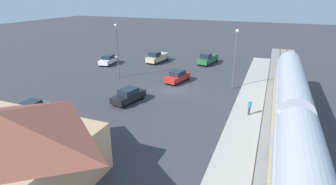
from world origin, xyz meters
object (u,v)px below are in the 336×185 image
object	(u,v)px
sedan_white	(108,60)
light_pole_lot_center	(117,45)
pedestrian_on_platform	(250,106)
sedan_charcoal	(30,110)
sedan_black	(128,95)
sedan_red	(177,76)
light_pole_near_platform	(235,53)
pickup_green	(208,59)
pickup_tan	(157,57)
station_building	(3,148)

from	to	relation	value
sedan_white	light_pole_lot_center	world-z (taller)	light_pole_lot_center
pedestrian_on_platform	sedan_charcoal	world-z (taller)	pedestrian_on_platform
light_pole_lot_center	sedan_black	bearing A→B (deg)	128.29
sedan_red	sedan_black	size ratio (longest dim) A/B	1.00
light_pole_near_platform	light_pole_lot_center	bearing A→B (deg)	4.39
sedan_charcoal	pickup_green	size ratio (longest dim) A/B	0.81
sedan_charcoal	light_pole_near_platform	bearing A→B (deg)	-137.12
sedan_charcoal	light_pole_near_platform	size ratio (longest dim) A/B	0.56
pedestrian_on_platform	pickup_tan	distance (m)	26.16
pickup_tan	light_pole_lot_center	distance (m)	11.96
sedan_white	station_building	bearing A→B (deg)	112.35
station_building	pedestrian_on_platform	distance (m)	22.20
station_building	light_pole_near_platform	size ratio (longest dim) A/B	1.46
station_building	light_pole_lot_center	world-z (taller)	light_pole_lot_center
sedan_red	sedan_charcoal	size ratio (longest dim) A/B	1.04
sedan_black	pickup_green	bearing A→B (deg)	-101.44
light_pole_lot_center	pickup_green	bearing A→B (deg)	-128.97
pedestrian_on_platform	pickup_tan	size ratio (longest dim) A/B	0.30
sedan_black	sedan_white	world-z (taller)	same
pedestrian_on_platform	sedan_white	xyz separation A→B (m)	(26.67, -13.24, -0.40)
sedan_black	pickup_green	xyz separation A→B (m)	(-4.39, -21.71, 0.15)
sedan_black	pickup_tan	distance (m)	19.95
station_building	sedan_white	xyz separation A→B (m)	(12.41, -30.19, -1.93)
sedan_charcoal	pickup_green	bearing A→B (deg)	-112.19
pickup_tan	light_pole_near_platform	size ratio (longest dim) A/B	0.69
pickup_green	light_pole_near_platform	world-z (taller)	light_pole_near_platform
sedan_charcoal	light_pole_lot_center	xyz separation A→B (m)	(-1.05, -15.81, 4.28)
pickup_green	sedan_white	bearing A→B (deg)	23.04
sedan_charcoal	sedan_white	bearing A→B (deg)	-76.85
station_building	light_pole_near_platform	distance (m)	27.79
station_building	sedan_charcoal	size ratio (longest dim) A/B	2.59
sedan_red	sedan_white	xyz separation A→B (m)	(15.53, -4.95, 0.00)
pickup_tan	light_pole_lot_center	size ratio (longest dim) A/B	0.68
sedan_black	light_pole_near_platform	world-z (taller)	light_pole_near_platform
sedan_black	station_building	bearing A→B (deg)	88.97
pickup_green	sedan_red	bearing A→B (deg)	82.72
station_building	pickup_tan	world-z (taller)	station_building
station_building	pedestrian_on_platform	xyz separation A→B (m)	(-14.26, -16.95, -1.53)
sedan_white	pickup_green	bearing A→B (deg)	-156.96
station_building	sedan_black	world-z (taller)	station_building
pedestrian_on_platform	light_pole_near_platform	world-z (taller)	light_pole_near_platform
sedan_red	light_pole_near_platform	distance (m)	9.12
station_building	sedan_charcoal	xyz separation A→B (m)	(7.27, -8.18, -1.93)
pickup_green	pickup_tan	distance (m)	9.56
station_building	sedan_red	distance (m)	25.51
sedan_black	pickup_tan	world-z (taller)	pickup_tan
pedestrian_on_platform	sedan_charcoal	bearing A→B (deg)	22.17
sedan_white	light_pole_near_platform	bearing A→B (deg)	168.35
pickup_green	light_pole_near_platform	bearing A→B (deg)	118.26
station_building	light_pole_near_platform	world-z (taller)	light_pole_near_platform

